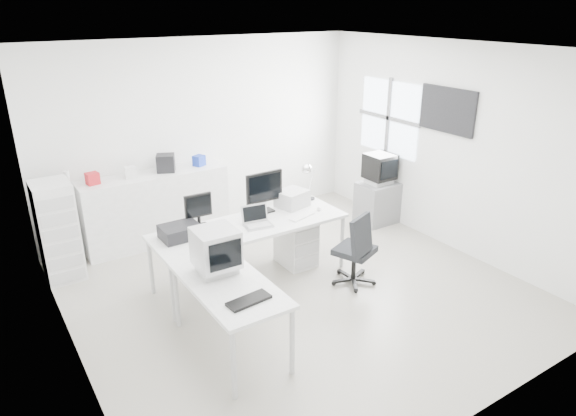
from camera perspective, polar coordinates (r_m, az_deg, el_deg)
floor at (r=6.29m, az=1.00°, el=-9.06°), size 5.00×5.00×0.01m
ceiling at (r=5.41m, az=1.21°, el=17.27°), size 5.00×5.00×0.01m
back_wall at (r=7.81m, az=-9.32°, el=8.02°), size 5.00×0.02×2.80m
left_wall at (r=4.86m, az=-24.18°, el=-2.36°), size 0.02×5.00×2.80m
right_wall at (r=7.34m, az=17.59°, el=6.39°), size 0.02×5.00×2.80m
window at (r=8.07m, az=11.12°, el=9.80°), size 0.02×1.20×1.10m
wall_picture at (r=7.27m, az=17.28°, el=10.35°), size 0.04×0.90×0.60m
main_desk at (r=6.36m, az=-4.12°, el=-4.91°), size 2.40×0.80×0.75m
side_desk at (r=5.17m, az=-6.44°, el=-11.84°), size 0.70×1.40×0.75m
drawer_pedestal at (r=6.75m, az=0.89°, el=-3.87°), size 0.40×0.50×0.60m
inkjet_printer at (r=5.93m, az=-11.90°, el=-2.59°), size 0.43×0.34×0.15m
lcd_monitor_small at (r=6.11m, az=-9.92°, el=-0.37°), size 0.33×0.20×0.41m
lcd_monitor_large at (r=6.46m, az=-2.64°, el=1.77°), size 0.52×0.22×0.53m
laptop at (r=6.10m, az=-3.37°, el=-1.11°), size 0.37×0.37×0.22m
white_keyboard at (r=6.39m, az=1.54°, el=-0.93°), size 0.39×0.22×0.02m
white_mouse at (r=6.58m, az=3.45°, el=-0.07°), size 0.06×0.06×0.06m
laser_printer at (r=6.69m, az=0.47°, el=1.06°), size 0.44×0.40×0.21m
desk_lamp at (r=6.90m, az=2.53°, el=2.70°), size 0.17×0.17×0.44m
crt_monitor at (r=5.06m, az=-8.03°, el=-4.54°), size 0.45×0.45×0.51m
black_keyboard at (r=4.66m, az=-4.37°, el=-10.20°), size 0.42×0.20×0.03m
office_chair at (r=6.28m, az=7.43°, el=-4.32°), size 0.73×0.73×0.97m
tv_cabinet at (r=8.15m, az=9.91°, el=0.61°), size 0.59×0.48×0.64m
crt_tv at (r=7.97m, az=10.16°, el=4.27°), size 0.50×0.48×0.45m
sideboard at (r=7.54m, az=-14.43°, el=-0.00°), size 2.05×0.51×1.03m
clutter_box_a at (r=7.16m, az=-20.90°, el=3.08°), size 0.17×0.16×0.15m
clutter_box_b at (r=7.27m, az=-17.09°, el=3.83°), size 0.17×0.15×0.15m
clutter_box_c at (r=7.39m, az=-13.43°, el=4.88°), size 0.31×0.30×0.24m
clutter_box_d at (r=7.58m, az=-9.86°, el=5.21°), size 0.19×0.18×0.15m
clutter_bottle at (r=7.14m, az=-23.33°, el=2.94°), size 0.07×0.07×0.22m
filing_cabinet at (r=6.90m, az=-24.21°, el=-2.35°), size 0.44×0.52×1.26m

